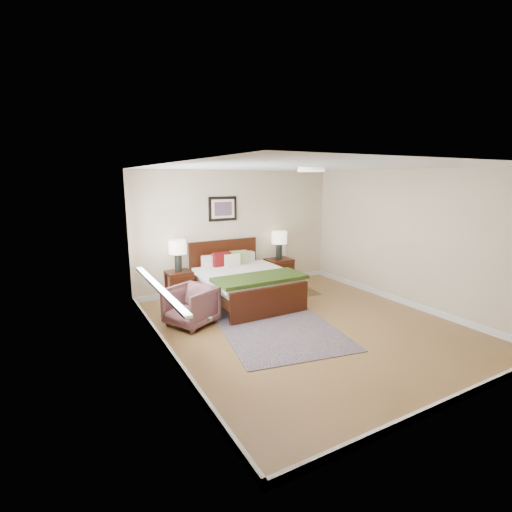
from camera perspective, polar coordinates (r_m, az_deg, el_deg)
name	(u,v)px	position (r m, az deg, el deg)	size (l,w,h in m)	color
floor	(306,325)	(6.15, 7.77, -10.51)	(5.00, 5.00, 0.00)	olive
back_wall	(238,230)	(7.91, -2.84, 3.99)	(4.50, 0.04, 2.50)	beige
front_wall	(464,292)	(4.14, 29.40, -4.82)	(4.50, 0.04, 2.50)	beige
left_wall	(165,266)	(4.82, -13.83, -1.45)	(0.04, 5.00, 2.50)	beige
right_wall	(407,238)	(7.36, 22.28, 2.53)	(0.04, 5.00, 2.50)	beige
ceiling	(311,167)	(5.70, 8.49, 13.44)	(4.50, 5.00, 0.02)	white
window	(155,247)	(5.47, -15.30, 1.39)	(0.11, 2.72, 1.32)	silver
door	(223,326)	(3.29, -5.11, -10.67)	(0.06, 1.00, 2.18)	silver
ceil_fixture	(311,169)	(5.70, 8.48, 13.09)	(0.44, 0.44, 0.08)	white
bed	(244,277)	(7.06, -1.88, -3.27)	(1.63, 1.96, 1.06)	#361208
wall_art	(223,209)	(7.68, -5.13, 7.25)	(0.62, 0.05, 0.50)	black
nightstand_left	(179,278)	(7.34, -11.72, -3.27)	(0.48, 0.43, 0.57)	#361208
nightstand_right	(279,268)	(8.30, 3.59, -1.91)	(0.58, 0.43, 0.57)	#361208
lamp_left	(178,250)	(7.24, -11.95, 0.97)	(0.34, 0.34, 0.61)	black
lamp_right	(279,240)	(8.19, 3.59, 2.48)	(0.34, 0.34, 0.61)	black
armchair	(191,306)	(6.10, -10.01, -7.58)	(0.68, 0.70, 0.64)	brown
rug_persian	(276,326)	(6.05, 3.13, -10.76)	(1.73, 2.44, 0.01)	#0D0F43
rug_navy	(290,289)	(8.03, 5.28, -5.03)	(0.82, 1.23, 0.01)	black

